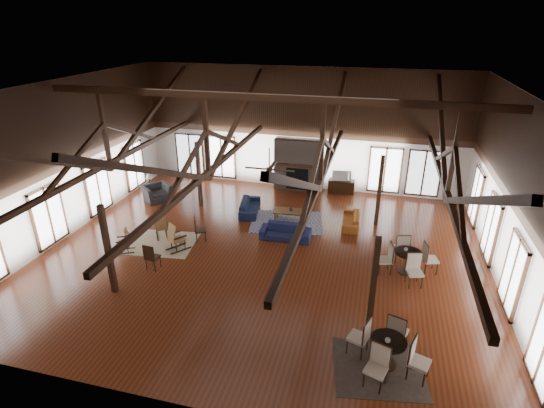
% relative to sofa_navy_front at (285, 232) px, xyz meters
% --- Properties ---
extents(floor, '(16.00, 16.00, 0.00)m').
position_rel_sofa_navy_front_xyz_m(floor, '(-0.54, -1.32, -0.29)').
color(floor, '#562912').
rests_on(floor, ground).
extents(ceiling, '(16.00, 14.00, 0.02)m').
position_rel_sofa_navy_front_xyz_m(ceiling, '(-0.54, -1.32, 5.71)').
color(ceiling, black).
rests_on(ceiling, wall_back).
extents(wall_back, '(16.00, 0.02, 6.00)m').
position_rel_sofa_navy_front_xyz_m(wall_back, '(-0.54, 5.68, 2.71)').
color(wall_back, silver).
rests_on(wall_back, floor).
extents(wall_front, '(16.00, 0.02, 6.00)m').
position_rel_sofa_navy_front_xyz_m(wall_front, '(-0.54, -8.32, 2.71)').
color(wall_front, silver).
rests_on(wall_front, floor).
extents(wall_left, '(0.02, 14.00, 6.00)m').
position_rel_sofa_navy_front_xyz_m(wall_left, '(-8.54, -1.32, 2.71)').
color(wall_left, silver).
rests_on(wall_left, floor).
extents(wall_right, '(0.02, 14.00, 6.00)m').
position_rel_sofa_navy_front_xyz_m(wall_right, '(7.46, -1.32, 2.71)').
color(wall_right, silver).
rests_on(wall_right, floor).
extents(roof_truss, '(15.60, 14.07, 3.14)m').
position_rel_sofa_navy_front_xyz_m(roof_truss, '(-0.54, -1.32, 3.74)').
color(roof_truss, '#331A0E').
rests_on(roof_truss, wall_back).
extents(post_grid, '(8.16, 7.16, 3.05)m').
position_rel_sofa_navy_front_xyz_m(post_grid, '(-0.54, -1.32, 1.23)').
color(post_grid, '#331A0E').
rests_on(post_grid, floor).
extents(fireplace, '(2.50, 0.69, 2.60)m').
position_rel_sofa_navy_front_xyz_m(fireplace, '(-0.54, 5.35, 1.00)').
color(fireplace, '#65584D').
rests_on(fireplace, floor).
extents(ceiling_fan, '(1.60, 1.60, 0.75)m').
position_rel_sofa_navy_front_xyz_m(ceiling_fan, '(-0.04, -2.32, 3.44)').
color(ceiling_fan, black).
rests_on(ceiling_fan, roof_truss).
extents(sofa_navy_front, '(2.02, 0.83, 0.58)m').
position_rel_sofa_navy_front_xyz_m(sofa_navy_front, '(0.00, 0.00, 0.00)').
color(sofa_navy_front, '#181D42').
rests_on(sofa_navy_front, floor).
extents(sofa_navy_left, '(2.04, 1.08, 0.57)m').
position_rel_sofa_navy_front_xyz_m(sofa_navy_left, '(-2.10, 2.00, -0.01)').
color(sofa_navy_left, '#141D39').
rests_on(sofa_navy_left, floor).
extents(sofa_orange, '(1.77, 0.75, 0.51)m').
position_rel_sofa_navy_front_xyz_m(sofa_orange, '(2.42, 1.83, -0.04)').
color(sofa_orange, '#A4571F').
rests_on(sofa_orange, floor).
extents(coffee_table, '(1.37, 0.76, 0.51)m').
position_rel_sofa_navy_front_xyz_m(coffee_table, '(-0.20, 1.55, 0.16)').
color(coffee_table, brown).
rests_on(coffee_table, floor).
extents(vase, '(0.19, 0.19, 0.19)m').
position_rel_sofa_navy_front_xyz_m(vase, '(-0.10, 1.55, 0.31)').
color(vase, '#B2B2B2').
rests_on(vase, coffee_table).
extents(armchair, '(1.55, 1.57, 0.77)m').
position_rel_sofa_navy_front_xyz_m(armchair, '(-6.80, 2.18, 0.09)').
color(armchair, '#29282B').
rests_on(armchair, floor).
extents(side_table_lamp, '(0.46, 0.46, 1.17)m').
position_rel_sofa_navy_front_xyz_m(side_table_lamp, '(-7.42, 2.67, 0.15)').
color(side_table_lamp, black).
rests_on(side_table_lamp, floor).
extents(rocking_chair_a, '(0.77, 0.88, 1.00)m').
position_rel_sofa_navy_front_xyz_m(rocking_chair_a, '(-4.83, -1.11, 0.18)').
color(rocking_chair_a, olive).
rests_on(rocking_chair_a, floor).
extents(rocking_chair_b, '(0.88, 0.96, 1.11)m').
position_rel_sofa_navy_front_xyz_m(rocking_chair_b, '(-3.82, -1.93, 0.23)').
color(rocking_chair_b, olive).
rests_on(rocking_chair_b, floor).
extents(rocking_chair_c, '(0.85, 0.68, 0.97)m').
position_rel_sofa_navy_front_xyz_m(rocking_chair_c, '(-5.57, -2.48, 0.17)').
color(rocking_chair_c, olive).
rests_on(rocking_chair_c, floor).
extents(side_chair_a, '(0.56, 0.56, 1.00)m').
position_rel_sofa_navy_front_xyz_m(side_chair_a, '(-3.27, -1.04, 0.29)').
color(side_chair_a, black).
rests_on(side_chair_a, floor).
extents(side_chair_b, '(0.46, 0.46, 1.01)m').
position_rel_sofa_navy_front_xyz_m(side_chair_b, '(-4.00, -3.39, 0.29)').
color(side_chair_b, black).
rests_on(side_chair_b, floor).
extents(cafe_table_near, '(2.13, 2.13, 1.09)m').
position_rel_sofa_navy_front_xyz_m(cafe_table_near, '(3.95, -5.90, 0.25)').
color(cafe_table_near, black).
rests_on(cafe_table_near, floor).
extents(cafe_table_far, '(2.15, 2.15, 1.10)m').
position_rel_sofa_navy_front_xyz_m(cafe_table_far, '(4.58, -1.32, 0.26)').
color(cafe_table_far, black).
rests_on(cafe_table_far, floor).
extents(cup_near, '(0.17, 0.17, 0.10)m').
position_rel_sofa_navy_front_xyz_m(cup_near, '(3.92, -5.98, 0.55)').
color(cup_near, '#B2B2B2').
rests_on(cup_near, cafe_table_near).
extents(cup_far, '(0.17, 0.17, 0.10)m').
position_rel_sofa_navy_front_xyz_m(cup_far, '(4.49, -1.27, 0.55)').
color(cup_far, '#B2B2B2').
rests_on(cup_far, cafe_table_far).
extents(tv_console, '(1.29, 0.48, 0.64)m').
position_rel_sofa_navy_front_xyz_m(tv_console, '(1.65, 5.43, 0.03)').
color(tv_console, black).
rests_on(tv_console, floor).
extents(television, '(0.93, 0.24, 0.53)m').
position_rel_sofa_navy_front_xyz_m(television, '(1.62, 5.43, 0.62)').
color(television, '#B2B2B2').
rests_on(television, tv_console).
extents(rug_tan, '(2.87, 2.37, 0.01)m').
position_rel_sofa_navy_front_xyz_m(rug_tan, '(-4.64, -1.59, -0.29)').
color(rug_tan, tan).
rests_on(rug_tan, floor).
extents(rug_navy, '(3.36, 2.74, 0.01)m').
position_rel_sofa_navy_front_xyz_m(rug_navy, '(-0.28, 1.44, -0.29)').
color(rug_navy, '#1A1A49').
rests_on(rug_navy, floor).
extents(rug_dark, '(2.52, 2.35, 0.01)m').
position_rel_sofa_navy_front_xyz_m(rug_dark, '(3.78, -6.06, -0.29)').
color(rug_dark, black).
rests_on(rug_dark, floor).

